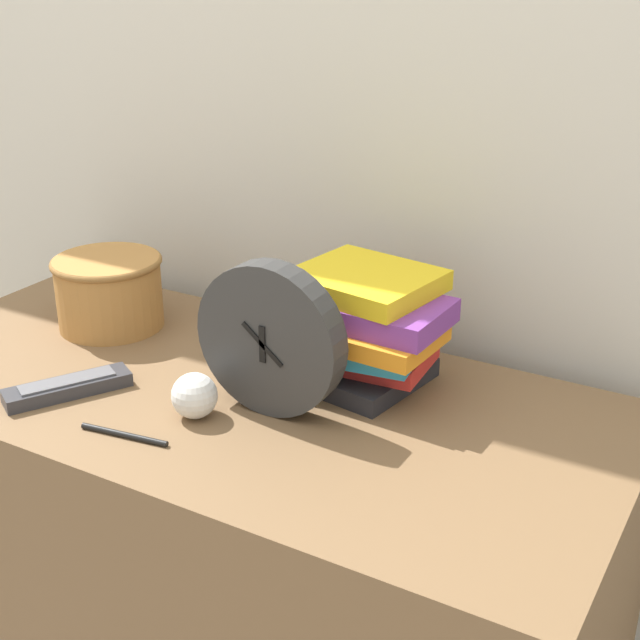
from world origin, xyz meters
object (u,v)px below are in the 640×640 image
(book_stack, at_px, (364,329))
(basket, at_px, (109,289))
(pen, at_px, (124,435))
(tv_remote, at_px, (68,387))
(crumpled_paper_ball, at_px, (194,396))
(desk_clock, at_px, (270,339))

(book_stack, height_order, basket, book_stack)
(book_stack, bearing_deg, pen, -123.85)
(tv_remote, relative_size, crumpled_paper_ball, 2.81)
(tv_remote, bearing_deg, desk_clock, 20.71)
(desk_clock, relative_size, tv_remote, 1.21)
(tv_remote, distance_m, crumpled_paper_ball, 0.20)
(basket, distance_m, pen, 0.38)
(tv_remote, height_order, pen, tv_remote)
(book_stack, bearing_deg, basket, -177.03)
(book_stack, relative_size, pen, 1.83)
(crumpled_paper_ball, bearing_deg, book_stack, 53.31)
(book_stack, bearing_deg, crumpled_paper_ball, -126.69)
(desk_clock, distance_m, pen, 0.23)
(desk_clock, distance_m, basket, 0.41)
(basket, relative_size, crumpled_paper_ball, 2.87)
(desk_clock, relative_size, basket, 1.18)
(desk_clock, xyz_separation_m, book_stack, (0.07, 0.14, -0.02))
(crumpled_paper_ball, relative_size, pen, 0.49)
(tv_remote, xyz_separation_m, pen, (0.15, -0.05, -0.01))
(basket, xyz_separation_m, pen, (0.26, -0.27, -0.06))
(pen, bearing_deg, basket, 134.35)
(crumpled_paper_ball, xyz_separation_m, pen, (-0.05, -0.09, -0.03))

